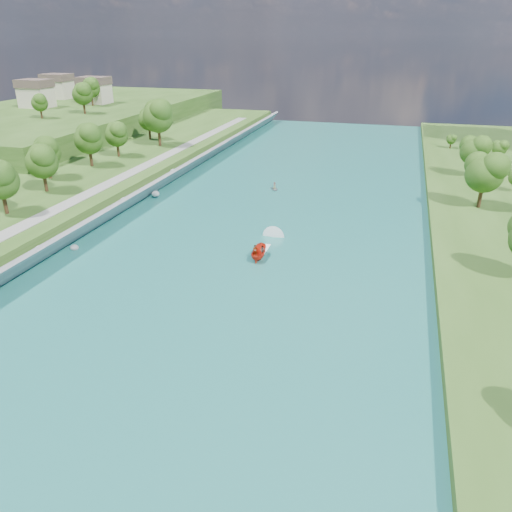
% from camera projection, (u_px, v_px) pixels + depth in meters
% --- Properties ---
extents(ground, '(260.00, 260.00, 0.00)m').
position_uv_depth(ground, '(201.00, 304.00, 60.93)').
color(ground, '#2D5119').
rests_on(ground, ground).
extents(river_water, '(55.00, 240.00, 0.10)m').
position_uv_depth(river_water, '(249.00, 243.00, 78.46)').
color(river_water, '#185E50').
rests_on(river_water, ground).
extents(ridge_west, '(60.00, 120.00, 9.00)m').
position_uv_depth(ridge_west, '(74.00, 120.00, 163.32)').
color(ridge_west, '#2D5119').
rests_on(ridge_west, ground).
extents(riprap_bank, '(4.66, 236.00, 4.22)m').
position_uv_depth(riprap_bank, '(100.00, 219.00, 83.62)').
color(riprap_bank, slate).
rests_on(riprap_bank, ground).
extents(riverside_path, '(3.00, 200.00, 0.10)m').
position_uv_depth(riverside_path, '(67.00, 204.00, 85.25)').
color(riverside_path, gray).
rests_on(riverside_path, berm_west).
extents(ridge_houses, '(29.50, 29.50, 8.40)m').
position_uv_depth(ridge_houses, '(63.00, 89.00, 165.68)').
color(ridge_houses, beige).
rests_on(ridge_houses, ridge_west).
extents(trees_ridge, '(19.98, 40.79, 10.32)m').
position_uv_depth(trees_ridge, '(82.00, 92.00, 152.92)').
color(trees_ridge, '#244B14').
rests_on(trees_ridge, ridge_west).
extents(motorboat, '(3.60, 19.21, 2.23)m').
position_uv_depth(motorboat, '(260.00, 250.00, 73.67)').
color(motorboat, red).
rests_on(motorboat, river_water).
extents(raft, '(2.83, 3.09, 1.60)m').
position_uv_depth(raft, '(275.00, 188.00, 105.04)').
color(raft, gray).
rests_on(raft, river_water).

